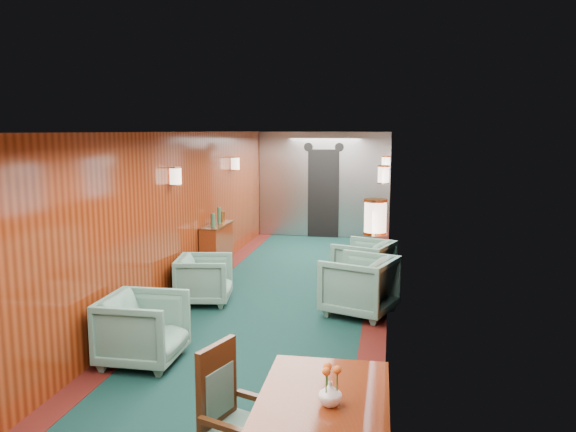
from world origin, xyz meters
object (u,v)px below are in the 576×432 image
(dining_table, at_px, (324,416))
(armchair_right_near, at_px, (359,285))
(credenza, at_px, (217,249))
(armchair_left_far, at_px, (204,279))
(armchair_left_near, at_px, (143,329))
(side_chair, at_px, (232,413))
(armchair_right_far, at_px, (364,264))

(dining_table, distance_m, armchair_right_near, 4.08)
(dining_table, xyz_separation_m, armchair_right_near, (-0.01, 4.06, -0.31))
(credenza, relative_size, armchair_left_far, 1.54)
(armchair_right_near, bearing_deg, armchair_left_near, -26.87)
(side_chair, height_order, armchair_right_near, side_chair)
(armchair_left_near, bearing_deg, armchair_right_far, -33.38)
(credenza, distance_m, armchair_left_far, 1.54)
(dining_table, distance_m, armchair_left_far, 4.72)
(side_chair, distance_m, armchair_left_far, 4.26)
(armchair_left_far, bearing_deg, armchair_right_near, -102.02)
(armchair_left_near, height_order, armchair_left_far, armchair_left_near)
(armchair_left_far, bearing_deg, armchair_left_near, 171.99)
(armchair_left_far, relative_size, armchair_right_far, 0.92)
(armchair_left_far, bearing_deg, credenza, 1.63)
(credenza, bearing_deg, armchair_right_near, -33.11)
(armchair_right_far, bearing_deg, credenza, -76.88)
(armchair_right_far, bearing_deg, armchair_left_near, -12.79)
(dining_table, bearing_deg, armchair_right_far, 89.11)
(dining_table, relative_size, armchair_right_far, 1.38)
(side_chair, relative_size, armchair_right_near, 1.16)
(dining_table, xyz_separation_m, armchair_left_near, (-2.14, 2.07, -0.34))
(dining_table, height_order, armchair_right_near, dining_table)
(dining_table, height_order, credenza, credenza)
(armchair_left_near, relative_size, armchair_right_near, 0.93)
(armchair_left_near, height_order, armchair_right_near, armchair_right_near)
(armchair_left_far, distance_m, armchair_right_far, 2.49)
(side_chair, height_order, credenza, credenza)
(armchair_right_near, bearing_deg, armchair_right_far, -159.80)
(armchair_right_near, xyz_separation_m, armchair_right_far, (-0.00, 1.31, -0.02))
(armchair_left_near, relative_size, armchair_left_far, 1.08)
(dining_table, height_order, side_chair, side_chair)
(credenza, distance_m, armchair_right_far, 2.48)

